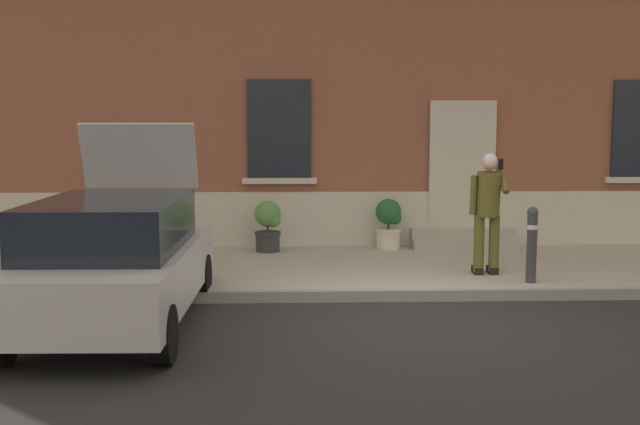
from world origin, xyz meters
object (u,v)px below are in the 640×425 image
Objects in this scene: person_on_phone at (488,206)px; planter_olive at (147,223)px; planter_charcoal at (268,225)px; planter_cream at (389,222)px; hatchback_car_silver at (115,259)px; bollard_near_person at (532,242)px.

person_on_phone reaches higher than planter_olive.
planter_cream is at bearing 6.48° from planter_charcoal.
hatchback_car_silver is 4.52m from planter_olive.
person_on_phone is at bearing 130.74° from bollard_near_person.
person_on_phone is at bearing -23.87° from planter_olive.
bollard_near_person is at bearing -60.77° from planter_cream.
hatchback_car_silver is 4.77× the size of planter_charcoal.
planter_charcoal is (-3.68, 2.64, -0.11)m from bollard_near_person.
bollard_near_person reaches higher than planter_charcoal.
bollard_near_person is 3.30m from planter_cream.
planter_olive is at bearing 95.69° from hatchback_car_silver.
hatchback_car_silver is 4.55m from planter_charcoal.
bollard_near_person is at bearing -48.45° from person_on_phone.
planter_olive is 1.00× the size of planter_charcoal.
planter_charcoal is (-3.20, 2.08, -0.55)m from person_on_phone.
planter_charcoal is 1.00× the size of planter_cream.
hatchback_car_silver is at bearing -110.86° from planter_charcoal.
planter_charcoal is at bearing 147.70° from person_on_phone.
planter_cream is at bearing 50.58° from hatchback_car_silver.
planter_charcoal is (2.07, -0.25, 0.00)m from planter_olive.
bollard_near_person is 1.22× the size of planter_cream.
bollard_near_person is at bearing -35.69° from planter_charcoal.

